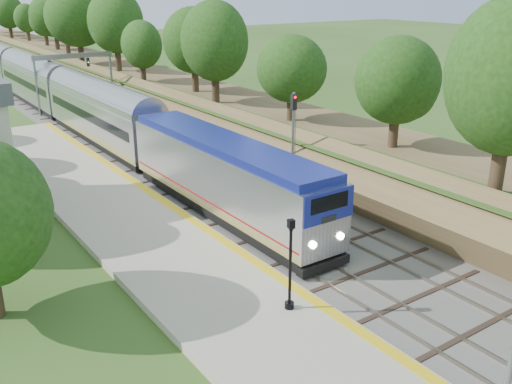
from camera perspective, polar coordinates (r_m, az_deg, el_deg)
trackbed at (r=69.59m, az=-19.00°, el=8.29°), size 9.50×170.00×0.28m
platform at (r=27.69m, az=-6.86°, el=-7.59°), size 6.40×68.00×0.38m
yellow_stripe at (r=28.87m, az=-1.87°, el=-5.80°), size 0.55×68.00×0.01m
embankment at (r=71.93m, az=-12.72°, el=10.77°), size 10.64×170.00×11.70m
signal_gantry at (r=64.23m, az=-17.77°, el=11.84°), size 8.40×0.38×6.20m
trees_behind_platform at (r=28.33m, az=-22.50°, el=1.15°), size 7.82×53.32×7.21m
lamppost_far at (r=23.21m, az=3.43°, el=-7.77°), size 0.39×0.39×3.96m
signal_farside at (r=37.30m, az=3.74°, el=6.14°), size 0.35×0.28×6.40m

